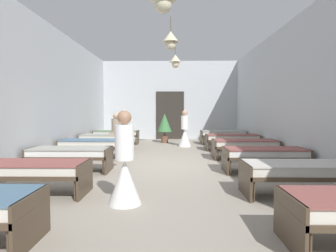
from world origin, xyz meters
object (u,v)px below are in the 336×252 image
Objects in this scene: bed_left_row_5 at (116,134)px; bed_right_row_5 at (223,134)px; bed_right_row_3 at (245,144)px; bed_right_row_2 at (265,154)px; potted_plant at (165,124)px; bed_left_row_2 at (70,153)px; bed_left_row_3 at (92,144)px; bed_right_row_1 at (300,171)px; patient_seated_primary at (116,126)px; bed_left_row_1 at (32,170)px; nurse_mid_aisle at (125,171)px; bed_left_row_4 at (106,138)px; nurse_near_aisle at (185,133)px; bed_right_row_4 at (232,138)px.

bed_left_row_5 and bed_right_row_5 have the same top height.
bed_right_row_3 is at bearing -90.00° from bed_right_row_5.
bed_right_row_2 and bed_right_row_5 have the same top height.
bed_left_row_2 is at bearing -108.69° from potted_plant.
bed_right_row_2 is 1.00× the size of bed_left_row_3.
bed_left_row_2 is at bearing 157.66° from bed_right_row_1.
patient_seated_primary reaches higher than bed_left_row_5.
bed_right_row_5 is (0.00, 7.60, 0.00)m from bed_right_row_1.
potted_plant is (1.73, 2.33, -0.02)m from patient_seated_primary.
potted_plant is (2.08, 4.26, 0.41)m from bed_left_row_3.
bed_left_row_1 is 1.77m from nurse_mid_aisle.
bed_right_row_3 is at bearing 90.00° from bed_right_row_1.
potted_plant is at bearing 74.19° from nurse_mid_aisle.
bed_left_row_4 is at bearing 157.66° from bed_right_row_3.
bed_left_row_3 is 2.00m from patient_seated_primary.
nurse_mid_aisle is (-2.92, -4.28, 0.09)m from bed_right_row_3.
bed_right_row_1 and bed_right_row_5 have the same top height.
bed_left_row_2 is 3.86m from patient_seated_primary.
nurse_near_aisle reaches higher than bed_left_row_1.
bed_right_row_1 and bed_left_row_3 have the same top height.
bed_left_row_3 and bed_right_row_3 have the same top height.
bed_right_row_5 is (0.00, 5.70, 0.00)m from bed_right_row_2.
bed_left_row_2 is at bearing 180.00° from bed_right_row_2.
bed_right_row_2 is (4.62, 0.00, 0.00)m from bed_left_row_2.
potted_plant is (-2.54, 2.36, 0.41)m from bed_right_row_4.
bed_right_row_1 is at bearing -3.94° from nurse_mid_aisle.
bed_left_row_4 is at bearing 180.00° from bed_right_row_4.
bed_right_row_1 is 1.45× the size of potted_plant.
bed_right_row_3 is (4.62, 1.90, 0.00)m from bed_left_row_2.
bed_left_row_4 and bed_left_row_5 have the same top height.
bed_left_row_3 is at bearing 90.00° from bed_left_row_2.
nurse_near_aisle is (-1.69, 6.71, 0.09)m from bed_right_row_1.
bed_right_row_5 is (4.62, 3.80, 0.00)m from bed_left_row_3.
bed_right_row_4 is (4.62, 3.80, 0.00)m from bed_left_row_2.
bed_right_row_2 is 5.98m from bed_left_row_4.
bed_left_row_5 is (0.00, 3.80, 0.00)m from bed_left_row_3.
bed_right_row_1 and bed_left_row_4 have the same top height.
bed_left_row_3 is at bearing -90.00° from bed_left_row_5.
bed_left_row_5 is at bearing 90.00° from bed_left_row_4.
bed_left_row_1 and bed_left_row_5 have the same top height.
bed_right_row_1 and bed_right_row_3 have the same top height.
bed_right_row_2 is at bearing 22.34° from bed_left_row_1.
nurse_mid_aisle is (-2.92, -2.38, 0.09)m from bed_right_row_2.
patient_seated_primary reaches higher than bed_left_row_1.
bed_left_row_3 is 5.98m from bed_right_row_5.
bed_right_row_2 is 6.67m from potted_plant.
bed_left_row_1 is at bearing -90.00° from bed_left_row_5.
nurse_near_aisle is (2.93, 6.71, 0.09)m from bed_left_row_1.
potted_plant is (2.08, 2.36, 0.41)m from bed_left_row_4.
bed_left_row_1 is 5.70m from bed_left_row_4.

